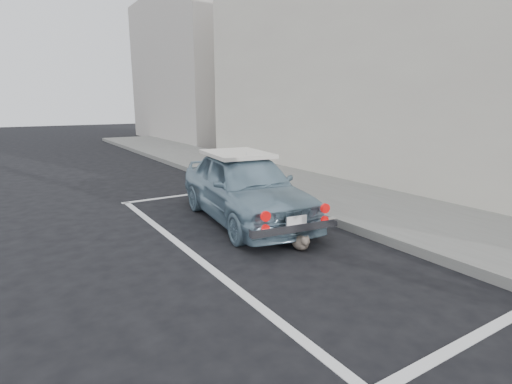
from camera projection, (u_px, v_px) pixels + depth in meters
ground at (395, 329)px, 3.92m from camera, size 80.00×80.00×0.00m
sidewalk at (422, 221)px, 7.22m from camera, size 2.80×40.00×0.15m
shop_building at (443, 47)px, 9.75m from camera, size 3.50×18.00×7.00m
building_far at (187, 69)px, 22.83m from camera, size 3.50×10.00×8.00m
pline_rear at (474, 337)px, 3.77m from camera, size 3.00×0.12×0.01m
pline_front at (186, 195)px, 9.54m from camera, size 3.00×0.12×0.01m
pline_side at (189, 252)px, 5.92m from camera, size 0.12×7.00×0.01m
retro_coupe at (245, 186)px, 7.40m from camera, size 1.96×3.92×1.28m
cat at (301, 242)px, 5.99m from camera, size 0.28×0.51×0.28m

